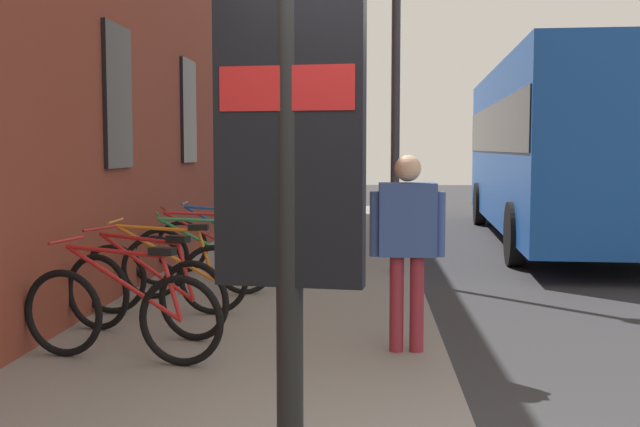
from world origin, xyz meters
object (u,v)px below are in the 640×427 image
Objects in this scene: bicycle_far_end at (145,293)px; bicycle_nearest_sign at (203,253)px; city_bus at (558,143)px; pedestrian_crossing_street at (407,232)px; bicycle_by_door at (201,263)px; bicycle_leaning_wall at (164,277)px; bicycle_beside_lamp at (221,245)px; street_lamp at (396,53)px; bicycle_under_window at (122,313)px; transit_info_sign at (289,177)px.

bicycle_nearest_sign is (2.76, 0.04, 0.00)m from bicycle_far_end.
pedestrian_crossing_street is (-9.01, 3.34, -0.79)m from city_bus.
city_bus reaches higher than bicycle_by_door.
city_bus is at bearing -36.92° from bicycle_leaning_wall.
city_bus is at bearing -44.57° from bicycle_nearest_sign.
bicycle_beside_lamp is 0.17× the size of city_bus.
street_lamp is at bearing -31.69° from bicycle_far_end.
street_lamp is (4.30, -0.04, 1.98)m from pedestrian_crossing_street.
bicycle_leaning_wall is 9.69m from city_bus.
bicycle_far_end is 0.34× the size of street_lamp.
bicycle_beside_lamp is (3.59, -0.02, 0.00)m from bicycle_far_end.
bicycle_far_end is 0.95× the size of bicycle_leaning_wall.
pedestrian_crossing_street is (0.45, -2.29, 0.62)m from bicycle_under_window.
bicycle_by_door and bicycle_nearest_sign have the same top height.
pedestrian_crossing_street reaches higher than bicycle_far_end.
transit_info_sign reaches higher than bicycle_by_door.
pedestrian_crossing_street is (-0.43, -2.35, 0.62)m from bicycle_far_end.
bicycle_leaning_wall is (0.91, 0.07, 0.00)m from bicycle_far_end.
bicycle_leaning_wall is 0.74× the size of transit_info_sign.
pedestrian_crossing_street is 4.74m from street_lamp.
city_bus reaches higher than bicycle_under_window.
bicycle_under_window and bicycle_beside_lamp have the same top height.
pedestrian_crossing_street is at bearing -136.16° from bicycle_by_door.
bicycle_by_door is 0.88m from bicycle_nearest_sign.
bicycle_leaning_wall is at bearing 178.10° from bicycle_beside_lamp.
bicycle_by_door and bicycle_beside_lamp have the same top height.
bicycle_by_door is 0.16× the size of city_bus.
bicycle_by_door is at bearing -3.50° from bicycle_far_end.
bicycle_nearest_sign is 4.03m from pedestrian_crossing_street.
transit_info_sign is (-6.02, -1.62, 1.21)m from bicycle_by_door.
city_bus is (8.58, -5.69, 1.41)m from bicycle_far_end.
bicycle_by_door is 3.28m from pedestrian_crossing_street.
bicycle_beside_lamp is 8.00m from transit_info_sign.
pedestrian_crossing_street is at bearing 179.46° from street_lamp.
bicycle_beside_lamp is at bearing 0.52° from bicycle_under_window.
city_bus is (5.82, -5.73, 1.41)m from bicycle_nearest_sign.
bicycle_leaning_wall is 2.68m from bicycle_beside_lamp.
city_bus is (9.45, -5.63, 1.41)m from bicycle_under_window.
bicycle_far_end is 1.00× the size of bicycle_nearest_sign.
transit_info_sign is at bearing -157.19° from bicycle_far_end.
bicycle_nearest_sign is (3.63, 0.11, 0.00)m from bicycle_under_window.
city_bus reaches higher than bicycle_leaning_wall.
bicycle_far_end is 0.99× the size of bicycle_by_door.
street_lamp reaches higher than bicycle_nearest_sign.
transit_info_sign reaches higher than bicycle_far_end.
bicycle_nearest_sign and bicycle_beside_lamp have the same top height.
street_lamp is at bearing -4.68° from transit_info_sign.
pedestrian_crossing_street reaches higher than bicycle_leaning_wall.
city_bus is at bearing -33.56° from bicycle_far_end.
bicycle_nearest_sign is 0.84m from bicycle_beside_lamp.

